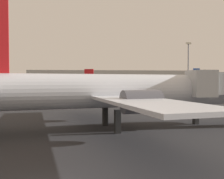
# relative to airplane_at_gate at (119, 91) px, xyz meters

# --- Properties ---
(airplane_at_gate) EXTENTS (34.38, 30.30, 12.69)m
(airplane_at_gate) POSITION_rel_airplane_at_gate_xyz_m (0.00, 0.00, 0.00)
(airplane_at_gate) COLOR silver
(airplane_at_gate) RESTS_ON ground_plane
(airplane_far_left) EXTENTS (30.46, 24.88, 8.37)m
(airplane_far_left) POSITION_rel_airplane_at_gate_xyz_m (-13.68, 50.57, -0.97)
(airplane_far_left) COLOR silver
(airplane_far_left) RESTS_ON ground_plane
(airplane_far_right) EXTENTS (24.11, 17.98, 9.48)m
(airplane_far_right) POSITION_rel_airplane_at_gate_xyz_m (27.65, 62.46, -0.65)
(airplane_far_right) COLOR silver
(airplane_far_right) RESTS_ON ground_plane
(light_mast_right) EXTENTS (2.40, 0.50, 22.35)m
(light_mast_right) POSITION_rel_airplane_at_gate_xyz_m (41.89, 84.96, 8.61)
(light_mast_right) COLOR slate
(light_mast_right) RESTS_ON ground_plane
(terminal_building) EXTENTS (86.50, 27.83, 10.53)m
(terminal_building) POSITION_rel_airplane_at_gate_xyz_m (9.25, 118.02, 1.40)
(terminal_building) COLOR #B7B7B2
(terminal_building) RESTS_ON ground_plane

